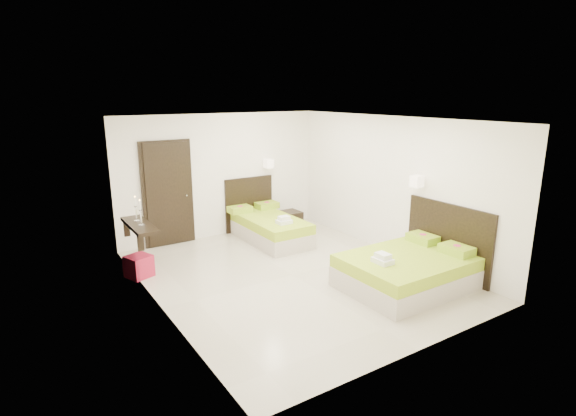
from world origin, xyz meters
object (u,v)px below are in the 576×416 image
bed_double (410,268)px  ottoman (139,266)px  bed_single (268,226)px  nightstand (289,221)px

bed_double → ottoman: bed_double is taller
bed_single → ottoman: size_ratio=5.21×
bed_single → bed_double: 3.32m
bed_double → nightstand: bearing=90.4°
bed_double → ottoman: (-3.55, 2.72, -0.11)m
bed_single → ottoman: (-2.83, -0.53, -0.11)m
bed_single → nightstand: (0.69, 0.28, -0.07)m
bed_double → nightstand: (-0.02, 3.52, -0.07)m
bed_single → ottoman: 2.88m
nightstand → bed_double: bearing=-90.0°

